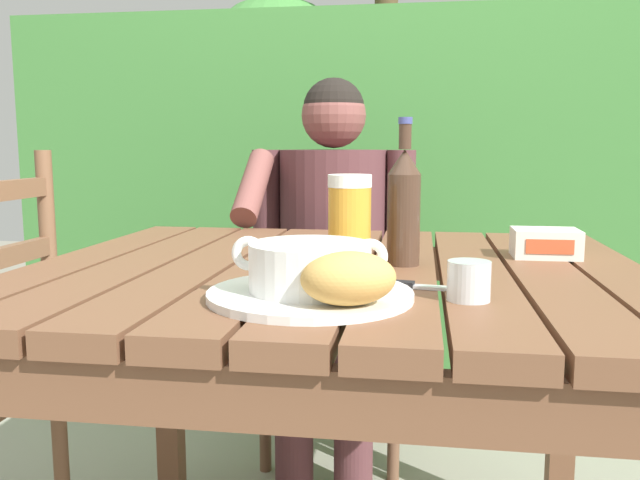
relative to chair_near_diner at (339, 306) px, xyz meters
The scene contains 12 objects.
dining_table 0.96m from the chair_near_diner, 83.51° to the right, with size 1.10×0.98×0.77m.
hedge_backdrop 0.92m from the chair_near_diner, 85.87° to the left, with size 2.95×0.86×2.57m.
chair_near_diner is the anchor object (origin of this frame).
person_eating 0.31m from the chair_near_diner, 90.86° to the right, with size 0.48×0.47×1.18m.
serving_plate 1.25m from the chair_near_diner, 85.11° to the right, with size 0.29×0.29×0.01m.
soup_bowl 1.26m from the chair_near_diner, 85.11° to the right, with size 0.22×0.17×0.08m.
bread_roll 1.34m from the chair_near_diner, 82.51° to the right, with size 0.15×0.14×0.07m.
beer_glass 1.05m from the chair_near_diner, 82.02° to the right, with size 0.08×0.08×0.17m.
beer_bottle 1.03m from the chair_near_diner, 75.98° to the right, with size 0.06×0.06×0.27m.
water_glass_small 1.27m from the chair_near_diner, 74.52° to the right, with size 0.06×0.06×0.06m.
butter_tub 0.99m from the chair_near_diner, 57.68° to the right, with size 0.12×0.10×0.05m.
table_knife 1.18m from the chair_near_diner, 77.47° to the right, with size 0.16×0.04×0.01m.
Camera 1 is at (0.15, -1.18, 0.98)m, focal length 37.08 mm.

